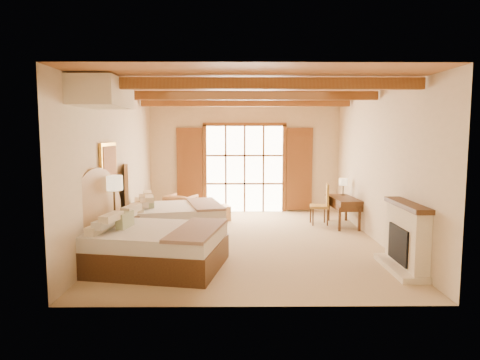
{
  "coord_description": "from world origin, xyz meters",
  "views": [
    {
      "loc": [
        -0.24,
        -8.99,
        2.32
      ],
      "look_at": [
        -0.16,
        0.2,
        1.3
      ],
      "focal_mm": 32.0,
      "sensor_mm": 36.0,
      "label": 1
    }
  ],
  "objects_px": {
    "desk": "(343,211)",
    "bed_near": "(144,242)",
    "bed_far": "(166,215)",
    "armchair": "(181,206)",
    "nightstand": "(127,234)"
  },
  "relations": [
    {
      "from": "bed_near",
      "to": "nightstand",
      "type": "xyz_separation_m",
      "value": [
        -0.61,
        1.2,
        -0.15
      ]
    },
    {
      "from": "bed_far",
      "to": "bed_near",
      "type": "bearing_deg",
      "value": -103.76
    },
    {
      "from": "armchair",
      "to": "desk",
      "type": "distance_m",
      "value": 4.26
    },
    {
      "from": "desk",
      "to": "bed_far",
      "type": "bearing_deg",
      "value": -172.88
    },
    {
      "from": "bed_near",
      "to": "bed_far",
      "type": "distance_m",
      "value": 2.46
    },
    {
      "from": "bed_near",
      "to": "desk",
      "type": "xyz_separation_m",
      "value": [
        4.25,
        3.31,
        -0.07
      ]
    },
    {
      "from": "armchair",
      "to": "desk",
      "type": "height_order",
      "value": "desk"
    },
    {
      "from": "bed_near",
      "to": "armchair",
      "type": "distance_m",
      "value": 4.2
    },
    {
      "from": "bed_far",
      "to": "nightstand",
      "type": "distance_m",
      "value": 1.39
    },
    {
      "from": "bed_near",
      "to": "nightstand",
      "type": "height_order",
      "value": "bed_near"
    },
    {
      "from": "desk",
      "to": "bed_near",
      "type": "bearing_deg",
      "value": -146.26
    },
    {
      "from": "armchair",
      "to": "bed_far",
      "type": "bearing_deg",
      "value": 107.45
    },
    {
      "from": "bed_near",
      "to": "desk",
      "type": "bearing_deg",
      "value": 48.67
    },
    {
      "from": "bed_near",
      "to": "bed_far",
      "type": "relative_size",
      "value": 1.01
    },
    {
      "from": "nightstand",
      "to": "desk",
      "type": "bearing_deg",
      "value": 13.47
    }
  ]
}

